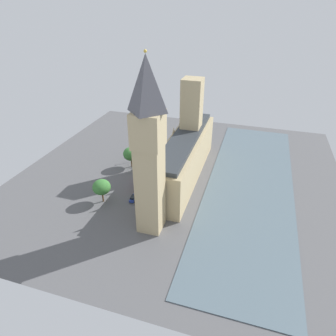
# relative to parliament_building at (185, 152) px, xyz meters

# --- Properties ---
(ground_plane) EXTENTS (127.43, 127.43, 0.00)m
(ground_plane) POSITION_rel_parliament_building_xyz_m (1.99, 1.57, -10.05)
(ground_plane) COLOR #565659
(river_thames) EXTENTS (31.82, 114.69, 0.25)m
(river_thames) POSITION_rel_parliament_building_xyz_m (-26.52, 1.57, -9.93)
(river_thames) COLOR slate
(river_thames) RESTS_ON ground
(parliament_building) EXTENTS (12.73, 57.43, 36.95)m
(parliament_building) POSITION_rel_parliament_building_xyz_m (0.00, 0.00, 0.00)
(parliament_building) COLOR tan
(parliament_building) RESTS_ON ground
(clock_tower) EXTENTS (8.18, 8.18, 53.04)m
(clock_tower) POSITION_rel_parliament_building_xyz_m (1.79, 34.74, 17.37)
(clock_tower) COLOR tan
(clock_tower) RESTS_ON ground
(car_yellow_cab_far_end) EXTENTS (1.92, 4.26, 1.74)m
(car_yellow_cab_far_end) POSITION_rel_parliament_building_xyz_m (14.25, -18.80, -9.16)
(car_yellow_cab_far_end) COLOR gold
(car_yellow_cab_far_end) RESTS_ON ground
(car_white_kerbside) EXTENTS (2.22, 4.93, 1.74)m
(car_white_kerbside) POSITION_rel_parliament_building_xyz_m (13.74, -8.68, -9.16)
(car_white_kerbside) COLOR silver
(car_white_kerbside) RESTS_ON ground
(car_silver_leading) EXTENTS (2.03, 4.75, 1.74)m
(car_silver_leading) POSITION_rel_parliament_building_xyz_m (12.95, 0.59, -9.16)
(car_silver_leading) COLOR #B7B7BC
(car_silver_leading) RESTS_ON ground
(double_decker_bus_corner) EXTENTS (3.29, 10.65, 4.75)m
(double_decker_bus_corner) POSITION_rel_parliament_building_xyz_m (13.83, 13.20, -7.42)
(double_decker_bus_corner) COLOR #B20C0F
(double_decker_bus_corner) RESTS_ON ground
(car_blue_by_river_gate) EXTENTS (2.10, 4.65, 1.74)m
(car_blue_by_river_gate) POSITION_rel_parliament_building_xyz_m (12.95, 23.25, -9.16)
(car_blue_by_river_gate) COLOR navy
(car_blue_by_river_gate) RESTS_ON ground
(pedestrian_near_tower) EXTENTS (0.64, 0.64, 1.54)m
(pedestrian_near_tower) POSITION_rel_parliament_building_xyz_m (8.77, 1.24, -9.36)
(pedestrian_near_tower) COLOR black
(pedestrian_near_tower) RESTS_ON ground
(plane_tree_midblock) EXTENTS (6.34, 6.34, 8.78)m
(plane_tree_midblock) POSITION_rel_parliament_building_xyz_m (22.88, 27.12, -3.98)
(plane_tree_midblock) COLOR brown
(plane_tree_midblock) RESTS_ON ground
(plane_tree_trailing) EXTENTS (6.67, 6.67, 9.00)m
(plane_tree_trailing) POSITION_rel_parliament_building_xyz_m (23.17, 0.84, -3.90)
(plane_tree_trailing) COLOR brown
(plane_tree_trailing) RESTS_ON ground
(street_lamp_under_trees) EXTENTS (0.56, 0.56, 5.76)m
(street_lamp_under_trees) POSITION_rel_parliament_building_xyz_m (23.70, -10.65, -5.98)
(street_lamp_under_trees) COLOR black
(street_lamp_under_trees) RESTS_ON ground
(street_lamp_opposite_hall) EXTENTS (0.56, 0.56, 6.76)m
(street_lamp_opposite_hall) POSITION_rel_parliament_building_xyz_m (23.96, -4.18, -5.37)
(street_lamp_opposite_hall) COLOR black
(street_lamp_opposite_hall) RESTS_ON ground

